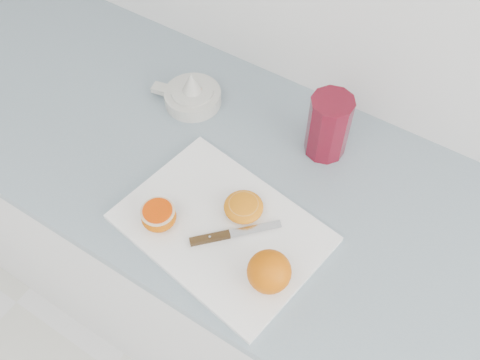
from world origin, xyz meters
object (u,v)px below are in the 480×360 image
Objects in this scene: counter at (253,273)px; half_orange at (159,216)px; cutting_board at (222,228)px; citrus_juicer at (192,95)px; red_tumbler at (328,128)px.

half_orange is (-0.10, -0.20, 0.48)m from counter.
citrus_juicer reaches higher than cutting_board.
red_tumbler is at bearing 62.06° from counter.
counter is at bearing 62.64° from half_orange.
red_tumbler is at bearing 75.61° from cutting_board.
red_tumbler is at bearing 62.39° from half_orange.
citrus_juicer reaches higher than half_orange.
counter is 15.49× the size of citrus_juicer.
cutting_board is at bearing -104.39° from red_tumbler.
citrus_juicer is at bearing 156.18° from counter.
half_orange is 0.34m from citrus_juicer.
cutting_board is 2.58× the size of red_tumbler.
half_orange is 0.40m from red_tumbler.
cutting_board is at bearing -45.05° from citrus_juicer.
red_tumbler reaches higher than cutting_board.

